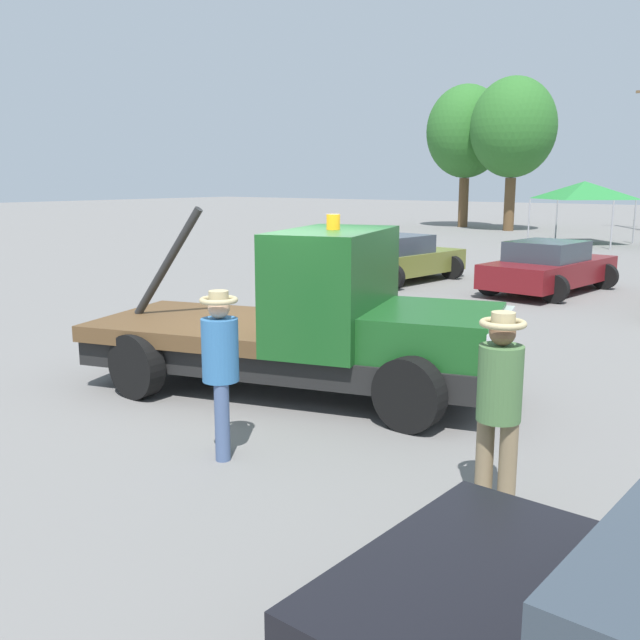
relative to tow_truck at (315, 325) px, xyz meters
name	(u,v)px	position (x,y,z in m)	size (l,w,h in m)	color
ground_plane	(292,389)	(-0.34, -0.10, -0.95)	(160.00, 160.00, 0.00)	slate
tow_truck	(315,325)	(0.00, 0.00, 0.00)	(6.01, 3.67, 2.51)	black
person_near_truck	(499,396)	(3.44, -1.86, 0.10)	(0.40, 0.40, 1.79)	#847051
person_at_hood	(220,361)	(0.64, -2.42, 0.10)	(0.39, 0.39, 1.77)	#475B84
parked_car_olive	(398,259)	(-4.73, 10.01, -0.30)	(2.68, 4.39, 1.34)	olive
parked_car_maroon	(549,268)	(-0.59, 10.64, -0.30)	(2.67, 4.58, 1.34)	maroon
canopy_tent_green	(584,190)	(-4.37, 25.33, 1.45)	(3.63, 3.63, 2.80)	#9E9EA3
tree_left	(513,128)	(-10.41, 31.51, 4.72)	(4.73, 4.73, 8.45)	brown
tree_center	(466,132)	(-13.93, 32.88, 4.71)	(4.72, 4.72, 8.44)	brown
traffic_cone	(425,319)	(-0.74, 4.41, -0.70)	(0.40, 0.40, 0.55)	black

